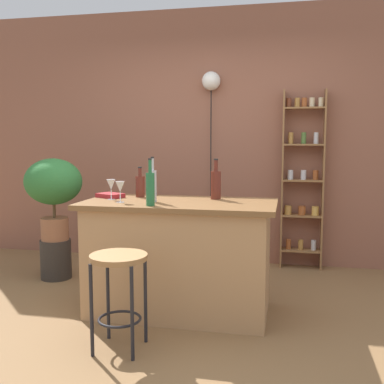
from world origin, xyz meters
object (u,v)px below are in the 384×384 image
Objects in this scene: spice_shelf at (303,179)px; bottle_soda_blue at (140,186)px; potted_plant at (53,187)px; bottle_sauce_amber at (153,185)px; wine_glass_left at (111,185)px; wine_glass_center at (120,187)px; bar_stool at (119,278)px; pendant_globe_light at (211,84)px; bottle_vinegar at (150,188)px; plant_stool at (56,259)px; bottle_olive_oil at (216,184)px; cookbook at (110,195)px.

spice_shelf is 7.39× the size of bottle_soda_blue.
spice_shelf is 1.89m from bottle_soda_blue.
bottle_sauce_amber reaches higher than potted_plant.
potted_plant is 3.16× the size of bottle_soda_blue.
spice_shelf reaches higher than potted_plant.
potted_plant is at bearing -159.54° from spice_shelf.
wine_glass_left is 0.20m from wine_glass_center.
pendant_globe_light is at bearing 84.53° from bar_stool.
bottle_vinegar is (0.04, -0.20, -0.00)m from bottle_sauce_amber.
bar_stool is 0.34× the size of spice_shelf.
spice_shelf is at bearing 53.13° from bottle_sauce_amber.
bottle_soda_blue is at bearing 125.58° from bottle_sauce_amber.
potted_plant reaches higher than plant_stool.
bottle_olive_oil is at bearing 62.23° from bar_stool.
pendant_globe_light is (0.42, 1.69, 0.96)m from wine_glass_center.
pendant_globe_light is (0.18, 1.61, 0.95)m from bottle_sauce_amber.
bottle_olive_oil reaches higher than potted_plant.
wine_glass_left is at bearing -35.77° from plant_stool.
bottle_sauce_amber is 0.38m from wine_glass_left.
cookbook is 1.88m from pendant_globe_light.
bottle_sauce_amber is 2.15× the size of wine_glass_left.
cookbook is 0.10× the size of pendant_globe_light.
spice_shelf is 2.10m from bottle_vinegar.
wine_glass_center is (-0.04, -0.35, 0.02)m from bottle_soda_blue.
bottle_sauce_amber is 2.15× the size of wine_glass_center.
bottle_vinegar is at bearing -122.70° from spice_shelf.
bottle_sauce_amber reaches higher than cookbook.
bottle_soda_blue is at bearing 82.73° from wine_glass_center.
plant_stool is 1.11× the size of bottle_vinegar.
bottle_vinegar is at bearing -32.47° from wine_glass_left.
bottle_olive_oil is (0.49, 0.93, 0.53)m from bar_stool.
bottle_sauce_amber is at bearing -9.86° from wine_glass_left.
plant_stool is 2.45m from pendant_globe_light.
spice_shelf reaches higher than cookbook.
bottle_sauce_amber is 1.87m from pendant_globe_light.
bottle_sauce_amber reaches higher than plant_stool.
potted_plant is 1.05m from wine_glass_left.
bottle_olive_oil is 1.67m from pendant_globe_light.
spice_shelf reaches higher than wine_glass_center.
bottle_soda_blue is (-0.65, 0.00, -0.03)m from bottle_olive_oil.
potted_plant reaches higher than wine_glass_center.
bottle_olive_oil is at bearing -13.82° from potted_plant.
bottle_soda_blue is at bearing 179.62° from bottle_olive_oil.
wine_glass_left is (-0.18, -0.20, 0.02)m from bottle_soda_blue.
pendant_globe_light is at bearing 74.30° from bottle_soda_blue.
bottle_olive_oil is (1.67, -0.41, 0.10)m from potted_plant.
pendant_globe_light is at bearing 33.57° from plant_stool.
plant_stool is at bearing 142.37° from wine_glass_center.
bottle_soda_blue is 1.56× the size of wine_glass_left.
pendant_globe_light is (0.38, 1.34, 0.98)m from bottle_soda_blue.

